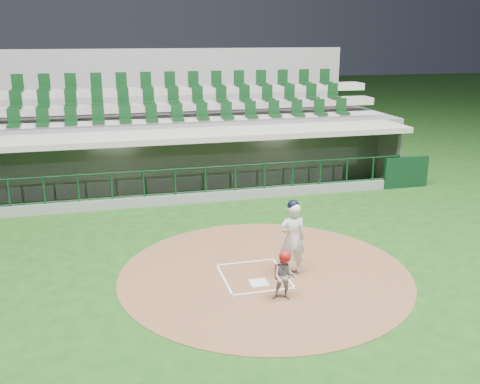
{
  "coord_description": "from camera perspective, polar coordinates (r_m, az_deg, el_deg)",
  "views": [
    {
      "loc": [
        -3.29,
        -11.79,
        5.7
      ],
      "look_at": [
        0.38,
        2.6,
        1.3
      ],
      "focal_mm": 40.0,
      "sensor_mm": 36.0,
      "label": 1
    }
  ],
  "objects": [
    {
      "name": "batter",
      "position": [
        13.06,
        5.59,
        -4.85
      ],
      "size": [
        0.88,
        0.87,
        1.9
      ],
      "color": "silver",
      "rests_on": "dirt_circle"
    },
    {
      "name": "seating_deck",
      "position": [
        23.32,
        -5.99,
        5.86
      ],
      "size": [
        17.0,
        6.72,
        5.15
      ],
      "color": "slate",
      "rests_on": "ground"
    },
    {
      "name": "home_plate",
      "position": [
        12.88,
        2.01,
        -9.66
      ],
      "size": [
        0.43,
        0.43,
        0.02
      ],
      "primitive_type": "cube",
      "color": "silver",
      "rests_on": "dirt_circle"
    },
    {
      "name": "ground",
      "position": [
        13.5,
        1.17,
        -8.47
      ],
      "size": [
        120.0,
        120.0,
        0.0
      ],
      "primitive_type": "plane",
      "color": "#174012",
      "rests_on": "ground"
    },
    {
      "name": "batter_box_chalk",
      "position": [
        13.23,
        1.52,
        -8.94
      ],
      "size": [
        1.55,
        1.8,
        0.01
      ],
      "color": "white",
      "rests_on": "ground"
    },
    {
      "name": "catcher",
      "position": [
        11.98,
        4.74,
        -8.84
      ],
      "size": [
        0.63,
        0.57,
        1.15
      ],
      "color": "#949499",
      "rests_on": "dirt_circle"
    },
    {
      "name": "dirt_circle",
      "position": [
        13.4,
        2.65,
        -8.66
      ],
      "size": [
        7.2,
        7.2,
        0.01
      ],
      "primitive_type": "cylinder",
      "color": "brown",
      "rests_on": "ground"
    },
    {
      "name": "dugout_structure",
      "position": [
        20.46,
        -4.44,
        3.07
      ],
      "size": [
        16.4,
        3.7,
        3.0
      ],
      "color": "slate",
      "rests_on": "ground"
    }
  ]
}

